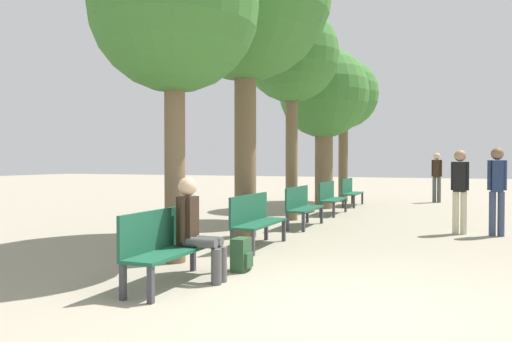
{
  "coord_description": "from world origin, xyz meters",
  "views": [
    {
      "loc": [
        1.07,
        -4.89,
        1.47
      ],
      "look_at": [
        -2.91,
        5.1,
        1.25
      ],
      "focal_mm": 35.0,
      "sensor_mm": 36.0,
      "label": 1
    }
  ],
  "objects_px": {
    "bench_row_0": "(168,242)",
    "bench_row_4": "(350,190)",
    "bench_row_3": "(330,196)",
    "tree_row_2": "(292,57)",
    "bench_row_1": "(255,217)",
    "backpack": "(241,255)",
    "tree_row_0": "(174,10)",
    "tree_row_3": "(324,95)",
    "person_seated": "(196,226)",
    "pedestrian_far": "(437,174)",
    "pedestrian_mid": "(460,186)",
    "bench_row_2": "(302,204)",
    "tree_row_4": "(343,95)",
    "pedestrian_near": "(497,186)"
  },
  "relations": [
    {
      "from": "bench_row_0",
      "to": "bench_row_4",
      "type": "height_order",
      "value": "same"
    },
    {
      "from": "bench_row_0",
      "to": "bench_row_4",
      "type": "xyz_separation_m",
      "value": [
        0.0,
        11.11,
        0.0
      ]
    },
    {
      "from": "bench_row_3",
      "to": "tree_row_2",
      "type": "bearing_deg",
      "value": -110.19
    },
    {
      "from": "bench_row_1",
      "to": "backpack",
      "type": "distance_m",
      "value": 1.9
    },
    {
      "from": "tree_row_0",
      "to": "tree_row_3",
      "type": "relative_size",
      "value": 0.99
    },
    {
      "from": "bench_row_1",
      "to": "tree_row_0",
      "type": "bearing_deg",
      "value": -110.33
    },
    {
      "from": "person_seated",
      "to": "pedestrian_far",
      "type": "relative_size",
      "value": 0.73
    },
    {
      "from": "tree_row_2",
      "to": "pedestrian_far",
      "type": "distance_m",
      "value": 8.14
    },
    {
      "from": "bench_row_4",
      "to": "pedestrian_mid",
      "type": "distance_m",
      "value": 6.35
    },
    {
      "from": "bench_row_2",
      "to": "tree_row_2",
      "type": "relative_size",
      "value": 0.3
    },
    {
      "from": "bench_row_2",
      "to": "tree_row_0",
      "type": "bearing_deg",
      "value": -97.75
    },
    {
      "from": "bench_row_4",
      "to": "tree_row_4",
      "type": "xyz_separation_m",
      "value": [
        -0.6,
        1.75,
        3.34
      ]
    },
    {
      "from": "bench_row_1",
      "to": "bench_row_3",
      "type": "xyz_separation_m",
      "value": [
        0.0,
        5.56,
        0.0
      ]
    },
    {
      "from": "bench_row_0",
      "to": "tree_row_0",
      "type": "distance_m",
      "value": 3.39
    },
    {
      "from": "bench_row_1",
      "to": "pedestrian_mid",
      "type": "distance_m",
      "value": 4.39
    },
    {
      "from": "pedestrian_mid",
      "to": "pedestrian_near",
      "type": "bearing_deg",
      "value": -4.15
    },
    {
      "from": "bench_row_0",
      "to": "bench_row_1",
      "type": "relative_size",
      "value": 1.0
    },
    {
      "from": "bench_row_4",
      "to": "tree_row_0",
      "type": "xyz_separation_m",
      "value": [
        -0.6,
        -9.95,
        3.13
      ]
    },
    {
      "from": "bench_row_2",
      "to": "tree_row_0",
      "type": "relative_size",
      "value": 0.33
    },
    {
      "from": "tree_row_2",
      "to": "backpack",
      "type": "xyz_separation_m",
      "value": [
        1.13,
        -5.73,
        -3.82
      ]
    },
    {
      "from": "pedestrian_near",
      "to": "tree_row_3",
      "type": "bearing_deg",
      "value": 136.08
    },
    {
      "from": "tree_row_3",
      "to": "pedestrian_mid",
      "type": "height_order",
      "value": "tree_row_3"
    },
    {
      "from": "bench_row_4",
      "to": "backpack",
      "type": "bearing_deg",
      "value": -87.01
    },
    {
      "from": "tree_row_0",
      "to": "tree_row_2",
      "type": "height_order",
      "value": "tree_row_2"
    },
    {
      "from": "bench_row_2",
      "to": "pedestrian_mid",
      "type": "relative_size",
      "value": 0.95
    },
    {
      "from": "tree_row_3",
      "to": "person_seated",
      "type": "distance_m",
      "value": 10.15
    },
    {
      "from": "bench_row_2",
      "to": "pedestrian_near",
      "type": "height_order",
      "value": "pedestrian_near"
    },
    {
      "from": "tree_row_2",
      "to": "backpack",
      "type": "distance_m",
      "value": 6.98
    },
    {
      "from": "tree_row_3",
      "to": "person_seated",
      "type": "xyz_separation_m",
      "value": [
        0.83,
        -9.71,
        -2.81
      ]
    },
    {
      "from": "bench_row_0",
      "to": "pedestrian_near",
      "type": "relative_size",
      "value": 0.93
    },
    {
      "from": "tree_row_3",
      "to": "bench_row_2",
      "type": "bearing_deg",
      "value": -82.31
    },
    {
      "from": "bench_row_3",
      "to": "tree_row_3",
      "type": "xyz_separation_m",
      "value": [
        -0.6,
        1.65,
        2.98
      ]
    },
    {
      "from": "tree_row_0",
      "to": "tree_row_3",
      "type": "height_order",
      "value": "tree_row_3"
    },
    {
      "from": "tree_row_0",
      "to": "pedestrian_mid",
      "type": "relative_size",
      "value": 2.91
    },
    {
      "from": "tree_row_4",
      "to": "pedestrian_far",
      "type": "height_order",
      "value": "tree_row_4"
    },
    {
      "from": "bench_row_1",
      "to": "bench_row_4",
      "type": "distance_m",
      "value": 8.34
    },
    {
      "from": "pedestrian_mid",
      "to": "pedestrian_far",
      "type": "xyz_separation_m",
      "value": [
        -0.68,
        7.88,
        0.04
      ]
    },
    {
      "from": "tree_row_3",
      "to": "person_seated",
      "type": "relative_size",
      "value": 3.9
    },
    {
      "from": "tree_row_0",
      "to": "tree_row_3",
      "type": "bearing_deg",
      "value": 90.0
    },
    {
      "from": "bench_row_4",
      "to": "tree_row_3",
      "type": "xyz_separation_m",
      "value": [
        -0.6,
        -1.13,
        2.98
      ]
    },
    {
      "from": "bench_row_1",
      "to": "tree_row_3",
      "type": "relative_size",
      "value": 0.32
    },
    {
      "from": "bench_row_0",
      "to": "tree_row_4",
      "type": "distance_m",
      "value": 13.3
    },
    {
      "from": "tree_row_4",
      "to": "pedestrian_near",
      "type": "xyz_separation_m",
      "value": [
        4.52,
        -7.23,
        -2.86
      ]
    },
    {
      "from": "pedestrian_far",
      "to": "tree_row_4",
      "type": "bearing_deg",
      "value": -167.59
    },
    {
      "from": "tree_row_4",
      "to": "pedestrian_far",
      "type": "bearing_deg",
      "value": 12.41
    },
    {
      "from": "bench_row_2",
      "to": "person_seated",
      "type": "height_order",
      "value": "person_seated"
    },
    {
      "from": "person_seated",
      "to": "bench_row_3",
      "type": "bearing_deg",
      "value": 91.62
    },
    {
      "from": "bench_row_1",
      "to": "pedestrian_far",
      "type": "relative_size",
      "value": 0.92
    },
    {
      "from": "bench_row_4",
      "to": "pedestrian_far",
      "type": "xyz_separation_m",
      "value": [
        2.57,
        2.44,
        0.5
      ]
    },
    {
      "from": "bench_row_4",
      "to": "tree_row_4",
      "type": "height_order",
      "value": "tree_row_4"
    }
  ]
}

